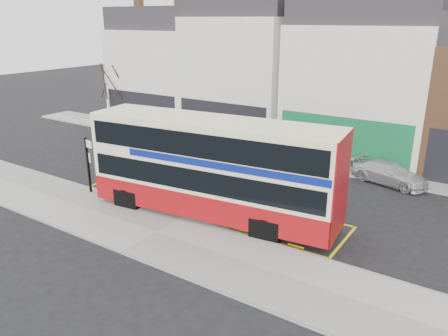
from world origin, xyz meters
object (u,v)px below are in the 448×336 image
Objects in this scene: double_decker_bus at (213,167)px; car_grey at (283,159)px; car_white at (389,173)px; street_tree_left at (113,72)px; street_tree_right at (417,119)px; bus_stop_post at (88,160)px; car_silver at (173,138)px.

double_decker_bus is 8.33m from car_grey.
car_white is 0.63× the size of street_tree_left.
street_tree_right is (6.40, 11.54, 0.88)m from double_decker_bus.
car_white is (6.14, 0.98, 0.01)m from car_grey.
bus_stop_post reaches higher than car_grey.
street_tree_right is at bearing 51.58° from bus_stop_post.
street_tree_right is (6.77, 3.42, 2.74)m from car_grey.
double_decker_bus is 2.80× the size of car_white.
car_grey is (-0.37, 8.12, -1.86)m from double_decker_bus.
street_tree_left is 1.38× the size of street_tree_right.
car_white is 23.82m from street_tree_left.
car_silver is (-2.34, 9.55, -1.29)m from bus_stop_post.
street_tree_left is (-17.66, 10.59, 2.18)m from double_decker_bus.
car_white is at bearing -3.67° from street_tree_left.
bus_stop_post is at bearing -48.18° from street_tree_left.
car_grey is 6.22m from car_white.
car_white is at bearing -104.53° from street_tree_right.
bus_stop_post is (-6.98, -1.34, -0.52)m from double_decker_bus.
bus_stop_post is at bearing -175.40° from car_silver.
double_decker_bus reaches higher than car_white.
street_tree_left is at bearing 90.01° from car_grey.
street_tree_left is (-17.29, 2.48, 4.04)m from car_grey.
double_decker_bus is at bearing -169.21° from car_grey.
bus_stop_post reaches higher than car_white.
street_tree_right is at bearing -0.69° from car_white.
street_tree_left is at bearing 100.17° from car_white.
car_grey is at bearing 62.74° from bus_stop_post.
bus_stop_post is at bearing 143.13° from car_white.
car_grey is 0.75× the size of street_tree_right.
car_grey is 0.54× the size of street_tree_left.
double_decker_bus is 10.92m from car_white.
street_tree_left reaches higher than car_silver.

